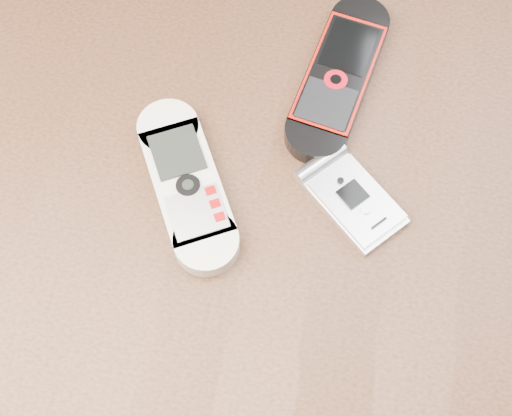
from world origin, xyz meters
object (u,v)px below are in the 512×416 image
object	(u,v)px
nokia_white	(187,184)
nokia_black_red	(339,76)
motorola_razr	(354,200)
table	(251,260)

from	to	relation	value
nokia_white	nokia_black_red	size ratio (longest dim) A/B	0.91
nokia_black_red	motorola_razr	size ratio (longest dim) A/B	1.88
table	nokia_black_red	bearing A→B (deg)	68.27
nokia_black_red	motorola_razr	xyz separation A→B (m)	(0.03, -0.11, -0.00)
nokia_white	motorola_razr	size ratio (longest dim) A/B	1.71
nokia_white	motorola_razr	bearing A→B (deg)	-24.54
table	nokia_black_red	world-z (taller)	nokia_black_red
nokia_black_red	table	bearing A→B (deg)	-100.70
motorola_razr	nokia_white	bearing A→B (deg)	136.94
table	nokia_white	bearing A→B (deg)	166.88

